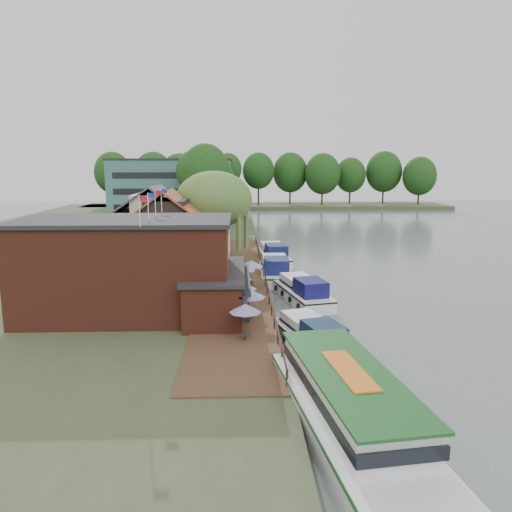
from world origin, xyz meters
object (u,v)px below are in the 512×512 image
object	(u,v)px
cruiser_0	(311,332)
umbrella_0	(245,322)
willow	(214,217)
umbrella_4	(245,277)
cottage_c	(194,214)
umbrella_1	(249,306)
cottage_a	(169,232)
umbrella_5	(251,273)
swan	(295,375)
cottage_b	(155,221)
tour_boat	(354,412)
pub	(154,267)
umbrella_2	(243,297)
hotel_block	(172,188)
cruiser_1	(303,288)
cruiser_2	(275,267)
umbrella_3	(239,287)
cruiser_3	(274,252)

from	to	relation	value
cruiser_0	umbrella_0	bearing A→B (deg)	177.94
willow	umbrella_4	xyz separation A→B (m)	(3.28, -13.55, -3.93)
cottage_c	umbrella_1	size ratio (longest dim) A/B	3.54
cottage_a	umbrella_1	bearing A→B (deg)	-65.53
umbrella_5	swan	size ratio (longest dim) A/B	5.40
willow	umbrella_5	bearing A→B (deg)	-71.69
cottage_a	cottage_b	size ratio (longest dim) A/B	0.90
tour_boat	swan	world-z (taller)	tour_boat
pub	umbrella_5	xyz separation A→B (m)	(7.41, 8.19, -2.36)
cottage_b	umbrella_0	size ratio (longest dim) A/B	4.04
cottage_c	umbrella_2	size ratio (longest dim) A/B	3.58
cruiser_0	umbrella_4	bearing A→B (deg)	94.11
cottage_c	cottage_b	bearing A→B (deg)	-113.96
hotel_block	cruiser_1	size ratio (longest dim) A/B	2.53
cruiser_2	umbrella_0	bearing A→B (deg)	-98.16
pub	cruiser_1	distance (m)	14.09
umbrella_1	cruiser_1	world-z (taller)	umbrella_1
cottage_a	cruiser_0	size ratio (longest dim) A/B	0.91
umbrella_5	cruiser_1	bearing A→B (deg)	-19.56
willow	umbrella_3	world-z (taller)	willow
pub	cottage_a	distance (m)	15.05
umbrella_4	umbrella_5	size ratio (longest dim) A/B	1.00
cottage_a	cottage_b	xyz separation A→B (m)	(-3.00, 10.00, 0.00)
cottage_a	tour_boat	size ratio (longest dim) A/B	0.57
cruiser_0	hotel_block	bearing A→B (deg)	87.58
cruiser_1	cruiser_2	world-z (taller)	cruiser_2
umbrella_2	umbrella_5	world-z (taller)	same
cottage_a	swan	world-z (taller)	cottage_a
cottage_a	cruiser_2	bearing A→B (deg)	2.14
umbrella_1	umbrella_2	xyz separation A→B (m)	(-0.42, 2.33, 0.00)
umbrella_0	cruiser_1	distance (m)	13.81
cruiser_3	umbrella_0	bearing A→B (deg)	-101.84
cottage_c	umbrella_2	xyz separation A→B (m)	(6.55, -34.18, -2.96)
umbrella_3	cruiser_0	world-z (taller)	umbrella_3
umbrella_0	cruiser_1	xyz separation A→B (m)	(5.30, 12.70, -1.07)
cottage_c	umbrella_3	bearing A→B (deg)	-78.53
willow	cruiser_1	xyz separation A→B (m)	(8.48, -13.44, -5.00)
cottage_c	tour_boat	bearing A→B (deg)	-77.50
hotel_block	cruiser_2	distance (m)	58.76
umbrella_4	pub	bearing A→B (deg)	-136.41
willow	swan	world-z (taller)	willow
cottage_c	umbrella_1	xyz separation A→B (m)	(6.97, -36.51, -2.96)
pub	umbrella_0	xyz separation A→B (m)	(6.69, -6.14, -2.36)
umbrella_3	cruiser_3	xyz separation A→B (m)	(4.30, 21.61, -0.96)
pub	umbrella_4	world-z (taller)	pub
umbrella_1	cruiser_2	distance (m)	18.23
hotel_block	umbrella_2	world-z (taller)	hotel_block
cruiser_0	cruiser_1	bearing A→B (deg)	69.10
cottage_a	cottage_c	size ratio (longest dim) A/B	1.01
umbrella_5	cruiser_3	world-z (taller)	umbrella_5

